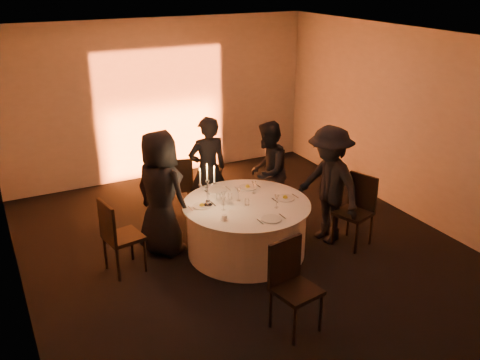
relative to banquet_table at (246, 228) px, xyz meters
name	(u,v)px	position (x,y,z in m)	size (l,w,h in m)	color
floor	(246,252)	(0.00, 0.00, -0.38)	(7.00, 7.00, 0.00)	black
ceiling	(247,40)	(0.00, 0.00, 2.62)	(7.00, 7.00, 0.00)	white
wall_back	(161,100)	(0.00, 3.50, 1.12)	(7.00, 7.00, 0.00)	#BCB6AF
wall_front	(449,281)	(0.00, -3.50, 1.12)	(7.00, 7.00, 0.00)	#BCB6AF
wall_left	(8,194)	(-3.00, 0.00, 1.12)	(7.00, 7.00, 0.00)	#BCB6AF
wall_right	(414,126)	(3.00, 0.00, 1.12)	(7.00, 7.00, 0.00)	#BCB6AF
uplighter_fixture	(170,176)	(0.00, 3.20, -0.33)	(0.25, 0.12, 0.10)	black
banquet_table	(246,228)	(0.00, 0.00, 0.00)	(1.80, 1.80, 0.77)	black
chair_left	(117,233)	(-1.78, 0.29, 0.21)	(0.53, 0.53, 1.05)	black
chair_back_left	(178,183)	(-0.43, 1.56, 0.20)	(0.54, 0.54, 1.03)	black
chair_back_right	(272,178)	(1.05, 1.08, 0.19)	(0.63, 0.63, 1.02)	black
chair_right	(357,206)	(1.58, -0.48, 0.21)	(0.58, 0.58, 1.05)	black
chair_front	(291,280)	(-0.34, -1.73, 0.22)	(0.54, 0.54, 1.06)	black
guest_left	(161,194)	(-1.05, 0.57, 0.52)	(0.89, 0.58, 1.82)	black
guest_back_left	(208,170)	(-0.05, 1.22, 0.48)	(0.63, 0.41, 1.73)	black
guest_back_right	(268,172)	(0.82, 0.84, 0.43)	(0.79, 0.62, 1.63)	black
guest_right	(329,185)	(1.25, -0.20, 0.50)	(1.15, 0.66, 1.77)	black
plate_left	(202,205)	(-0.60, 0.19, 0.40)	(0.36, 0.25, 0.08)	white
plate_back_left	(218,190)	(-0.17, 0.59, 0.39)	(0.36, 0.29, 0.01)	white
plate_back_right	(248,187)	(0.27, 0.49, 0.40)	(0.36, 0.27, 0.08)	white
plate_right	(285,197)	(0.57, -0.11, 0.40)	(0.36, 0.27, 0.08)	white
plate_front	(271,219)	(0.05, -0.60, 0.39)	(0.36, 0.27, 0.01)	white
coffee_cup	(224,218)	(-0.50, -0.32, 0.42)	(0.11, 0.11, 0.07)	white
candelabra	(208,191)	(-0.52, 0.17, 0.61)	(0.27, 0.13, 0.63)	silver
wine_glass_a	(277,199)	(0.30, -0.32, 0.52)	(0.07, 0.07, 0.19)	silver
wine_glass_b	(254,185)	(0.26, 0.26, 0.52)	(0.07, 0.07, 0.19)	silver
wine_glass_c	(223,201)	(-0.38, -0.05, 0.52)	(0.07, 0.07, 0.19)	silver
wine_glass_d	(239,192)	(-0.05, 0.13, 0.52)	(0.07, 0.07, 0.19)	silver
wine_glass_e	(223,196)	(-0.31, 0.10, 0.52)	(0.07, 0.07, 0.19)	silver
tumbler_a	(247,202)	(-0.02, -0.05, 0.43)	(0.07, 0.07, 0.09)	silver
tumbler_b	(218,197)	(-0.30, 0.29, 0.43)	(0.07, 0.07, 0.09)	silver
tumbler_c	(230,196)	(-0.15, 0.23, 0.43)	(0.07, 0.07, 0.09)	silver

